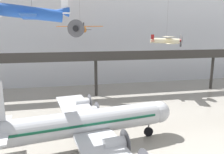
# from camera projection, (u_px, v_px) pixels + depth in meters

# --- Properties ---
(hangar_back_wall) EXTENTS (140.00, 3.00, 27.83)m
(hangar_back_wall) POSITION_uv_depth(u_px,v_px,m) (89.00, 34.00, 60.00)
(hangar_back_wall) COLOR silver
(hangar_back_wall) RESTS_ON ground
(mezzanine_walkway) EXTENTS (110.00, 3.20, 10.42)m
(mezzanine_walkway) POSITION_uv_depth(u_px,v_px,m) (96.00, 59.00, 48.31)
(mezzanine_walkway) COLOR #2D2B28
(mezzanine_walkway) RESTS_ON ground
(airliner_silver_main) EXTENTS (25.43, 29.16, 9.31)m
(airliner_silver_main) POSITION_uv_depth(u_px,v_px,m) (82.00, 123.00, 26.96)
(airliner_silver_main) COLOR #B7BABF
(airliner_silver_main) RESTS_ON ground
(suspended_plane_orange_highwing) EXTENTS (9.80, 8.28, 10.02)m
(suspended_plane_orange_highwing) POSITION_uv_depth(u_px,v_px,m) (80.00, 29.00, 46.79)
(suspended_plane_orange_highwing) COLOR orange
(suspended_plane_cream_biplane) EXTENTS (7.28, 8.65, 12.24)m
(suspended_plane_cream_biplane) POSITION_uv_depth(u_px,v_px,m) (166.00, 41.00, 49.19)
(suspended_plane_cream_biplane) COLOR beige
(suspended_plane_blue_trainer) EXTENTS (7.90, 9.66, 9.14)m
(suspended_plane_blue_trainer) POSITION_uv_depth(u_px,v_px,m) (32.00, 13.00, 23.39)
(suspended_plane_blue_trainer) COLOR #1E4CAD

